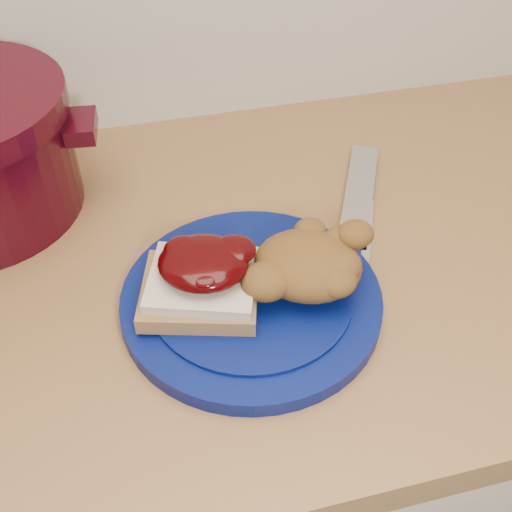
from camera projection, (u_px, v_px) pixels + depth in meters
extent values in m
cube|color=beige|center=(206.00, 475.00, 1.03)|extent=(4.00, 0.60, 0.86)
cylinder|color=#051052|center=(251.00, 300.00, 0.65)|extent=(0.34, 0.34, 0.02)
cube|color=olive|center=(200.00, 291.00, 0.63)|extent=(0.14, 0.13, 0.02)
cube|color=beige|center=(202.00, 280.00, 0.62)|extent=(0.13, 0.12, 0.01)
ellipsoid|color=black|center=(203.00, 263.00, 0.61)|extent=(0.11, 0.11, 0.03)
ellipsoid|color=brown|center=(308.00, 265.00, 0.63)|extent=(0.13, 0.13, 0.05)
cube|color=black|center=(347.00, 280.00, 0.67)|extent=(0.07, 0.11, 0.02)
cube|color=silver|center=(360.00, 191.00, 0.78)|extent=(0.11, 0.19, 0.00)
cube|color=silver|center=(365.00, 248.00, 0.72)|extent=(0.08, 0.16, 0.00)
cube|color=black|center=(81.00, 126.00, 0.72)|extent=(0.04, 0.06, 0.02)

